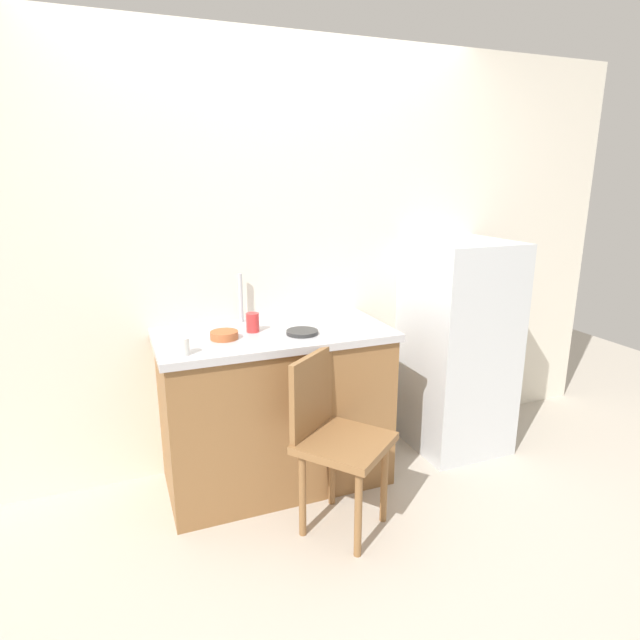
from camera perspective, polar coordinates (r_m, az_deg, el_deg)
ground_plane at (r=2.77m, az=2.17°, el=-22.93°), size 8.00×8.00×0.00m
back_wall at (r=3.15m, az=-5.02°, el=6.49°), size 4.80×0.10×2.47m
cabinet_base at (r=3.03m, az=-4.81°, el=-9.78°), size 1.22×0.60×0.86m
countertop at (r=2.87m, az=-5.01°, el=-1.59°), size 1.26×0.64×0.04m
faucet at (r=3.03m, az=-8.56°, el=2.38°), size 0.02×0.02×0.28m
refrigerator at (r=3.47m, az=14.57°, el=-2.76°), size 0.56×0.59×1.34m
chair at (r=2.63m, az=1.48°, el=-12.29°), size 0.56×0.56×0.89m
terracotta_bowl at (r=2.76m, az=-10.31°, el=-1.61°), size 0.14×0.14×0.04m
hotplate at (r=2.80m, az=-1.94°, el=-1.32°), size 0.17×0.17×0.02m
cup_red at (r=2.85m, az=-7.29°, el=-0.27°), size 0.07×0.07×0.10m
cup_white at (r=2.55m, az=-14.60°, el=-2.78°), size 0.06×0.06×0.08m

